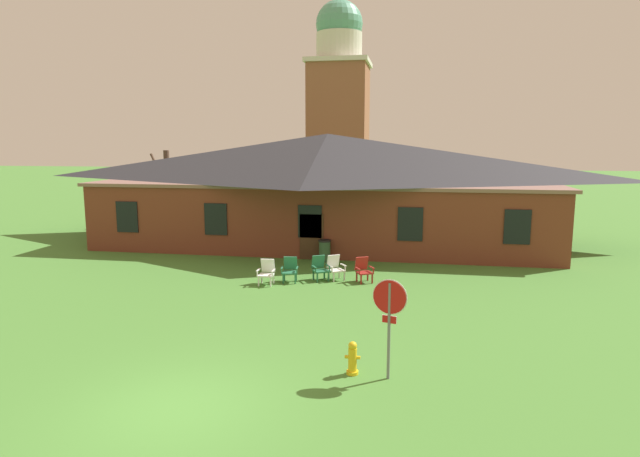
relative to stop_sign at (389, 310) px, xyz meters
name	(u,v)px	position (x,y,z in m)	size (l,w,h in m)	color
ground_plane	(176,410)	(-4.15, -2.18, -1.64)	(200.00, 200.00, 0.00)	#477F33
brick_building	(327,187)	(-4.15, 17.07, 1.31)	(23.45, 10.40, 5.78)	brown
dome_tower	(339,109)	(-5.93, 34.20, 6.44)	(5.18, 5.18, 17.79)	#93563D
stop_sign	(389,310)	(0.00, 0.00, 0.00)	(0.78, 0.25, 2.33)	slate
lawn_chair_by_porch	(267,271)	(-4.93, 7.48, -1.14)	(0.65, 0.68, 0.96)	white
lawn_chair_near_door	(290,269)	(-4.15, 8.03, -1.14)	(0.70, 0.73, 0.96)	#28704C
lawn_chair_left_end	(320,267)	(-3.07, 8.47, -1.14)	(0.83, 0.86, 0.96)	#28704C
lawn_chair_middle	(335,267)	(-2.48, 8.66, -1.14)	(0.85, 0.87, 0.96)	silver
lawn_chair_right_end	(363,269)	(-1.36, 8.48, -1.14)	(0.82, 0.85, 0.96)	maroon
bare_tree_beside_building	(167,184)	(-15.09, 20.42, 1.05)	(2.13, 2.13, 4.83)	brown
fire_hydrant	(352,359)	(-0.83, 0.10, -1.26)	(0.36, 0.28, 0.79)	gold
trash_bin	(325,250)	(-3.42, 11.77, -1.14)	(0.56, 0.56, 0.98)	#335638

